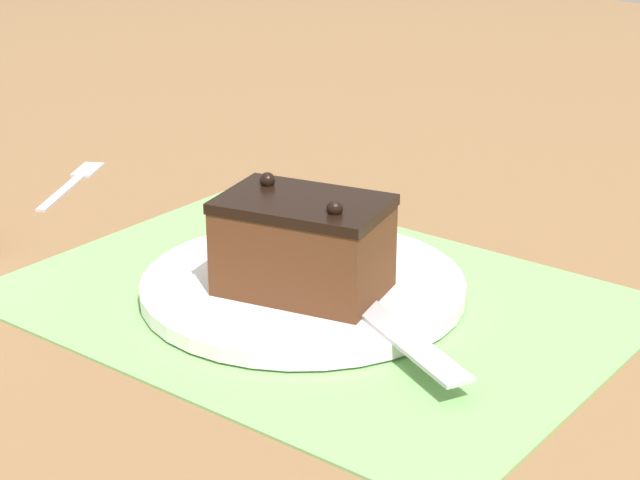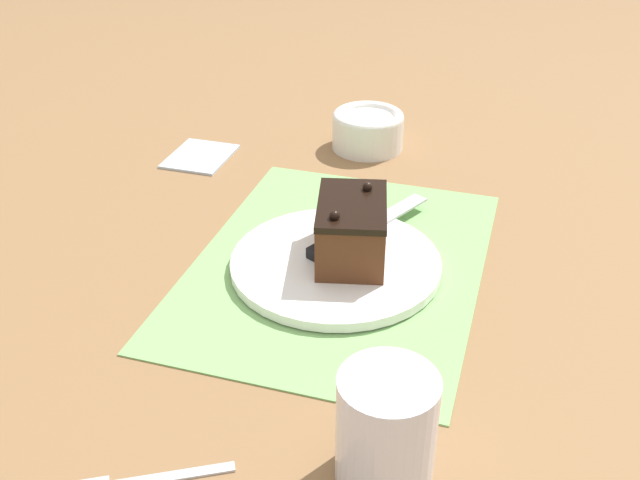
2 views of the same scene
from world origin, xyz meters
name	(u,v)px [view 1 (image 1 of 2)]	position (x,y,z in m)	size (l,w,h in m)	color
ground_plane	(316,302)	(0.00, 0.00, 0.00)	(3.00, 3.00, 0.00)	olive
placemat_woven	(316,300)	(0.00, 0.00, 0.00)	(0.46, 0.34, 0.00)	#7AB266
cake_plate	(307,284)	(0.01, 0.00, 0.01)	(0.25, 0.25, 0.01)	white
chocolate_cake	(300,244)	(0.00, 0.02, 0.05)	(0.14, 0.11, 0.08)	#512D19
serving_knife	(353,292)	(-0.04, 0.01, 0.02)	(0.20, 0.11, 0.01)	black
dessert_fork	(74,180)	(0.37, -0.08, 0.00)	(0.09, 0.14, 0.01)	#B7BABF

